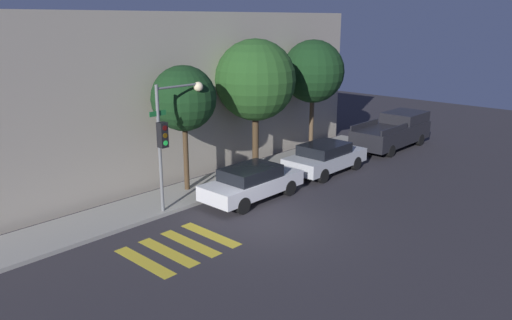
{
  "coord_description": "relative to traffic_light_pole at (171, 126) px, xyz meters",
  "views": [
    {
      "loc": [
        -12.27,
        -10.82,
        7.0
      ],
      "look_at": [
        1.61,
        2.1,
        1.6
      ],
      "focal_mm": 35.0,
      "sensor_mm": 36.0,
      "label": 1
    }
  ],
  "objects": [
    {
      "name": "pickup_truck",
      "position": [
        14.45,
        -1.27,
        -2.34
      ],
      "size": [
        5.51,
        2.08,
        1.84
      ],
      "color": "black",
      "rests_on": "ground"
    },
    {
      "name": "tree_midblock",
      "position": [
        5.88,
        1.32,
        1.02
      ],
      "size": [
        3.7,
        3.7,
        6.15
      ],
      "color": "#42301E",
      "rests_on": "ground"
    },
    {
      "name": "sedan_middle",
      "position": [
        7.88,
        -1.27,
        -2.53
      ],
      "size": [
        4.33,
        1.89,
        1.41
      ],
      "color": "#B7BABF",
      "rests_on": "ground"
    },
    {
      "name": "tree_far_end",
      "position": [
        10.23,
        1.32,
        1.08
      ],
      "size": [
        3.22,
        3.22,
        5.98
      ],
      "color": "brown",
      "rests_on": "ground"
    },
    {
      "name": "tree_near_corner",
      "position": [
        1.71,
        1.32,
        0.65
      ],
      "size": [
        2.61,
        2.61,
        5.25
      ],
      "color": "#42301E",
      "rests_on": "ground"
    },
    {
      "name": "traffic_light_pole",
      "position": [
        0.0,
        0.0,
        0.0
      ],
      "size": [
        2.42,
        0.56,
        4.8
      ],
      "color": "slate",
      "rests_on": "ground"
    },
    {
      "name": "sidewalk",
      "position": [
        1.53,
        1.02,
        -3.2
      ],
      "size": [
        26.0,
        2.37,
        0.14
      ],
      "primitive_type": "cube",
      "color": "gray",
      "rests_on": "ground"
    },
    {
      "name": "building_row",
      "position": [
        1.53,
        5.6,
        0.37
      ],
      "size": [
        26.0,
        6.0,
        7.28
      ],
      "primitive_type": "cube",
      "color": "#A89E8E",
      "rests_on": "ground"
    },
    {
      "name": "crosswalk",
      "position": [
        -1.84,
        -2.57,
        -3.27
      ],
      "size": [
        3.1,
        2.6,
        0.0
      ],
      "color": "gold",
      "rests_on": "ground"
    },
    {
      "name": "ground_plane",
      "position": [
        1.53,
        -3.37,
        -3.27
      ],
      "size": [
        60.0,
        60.0,
        0.0
      ],
      "primitive_type": "plane",
      "color": "#2D2B30"
    },
    {
      "name": "sedan_near_corner",
      "position": [
        2.9,
        -1.27,
        -2.54
      ],
      "size": [
        4.39,
        1.78,
        1.38
      ],
      "color": "silver",
      "rests_on": "ground"
    }
  ]
}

